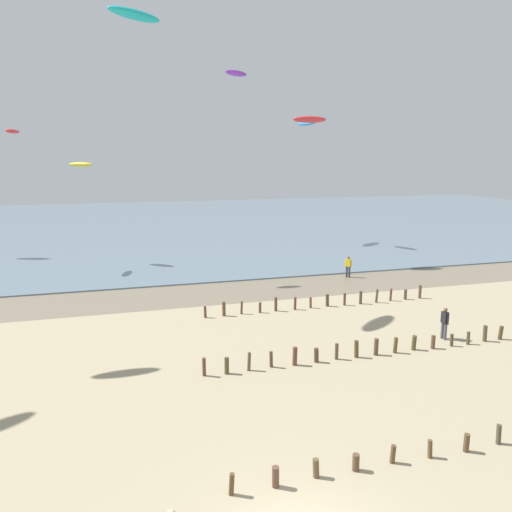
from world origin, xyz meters
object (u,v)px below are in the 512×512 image
at_px(person_by_waterline, 444,322).
at_px(person_left_flank, 348,266).
at_px(kite_aloft_7, 135,15).
at_px(kite_aloft_8, 81,164).
at_px(kite_aloft_9, 236,73).
at_px(kite_aloft_3, 310,120).
at_px(kite_aloft_5, 12,131).
at_px(kite_aloft_4, 307,123).

bearing_deg(person_by_waterline, person_left_flank, 84.64).
bearing_deg(kite_aloft_7, kite_aloft_8, -109.55).
bearing_deg(person_by_waterline, kite_aloft_9, 95.14).
distance_m(kite_aloft_3, kite_aloft_9, 15.19).
relative_size(person_left_flank, kite_aloft_5, 0.82).
relative_size(kite_aloft_5, kite_aloft_8, 0.83).
relative_size(person_by_waterline, kite_aloft_8, 0.68).
bearing_deg(person_by_waterline, kite_aloft_3, 90.06).
xyz_separation_m(person_by_waterline, kite_aloft_8, (-18.84, 25.04, 7.81)).
height_order(person_left_flank, kite_aloft_7, kite_aloft_7).
bearing_deg(kite_aloft_3, kite_aloft_8, -11.30).
bearing_deg(person_by_waterline, kite_aloft_7, 146.23).
relative_size(kite_aloft_7, kite_aloft_8, 1.39).
xyz_separation_m(person_by_waterline, kite_aloft_5, (-23.77, 23.69, 10.47)).
height_order(kite_aloft_5, kite_aloft_8, kite_aloft_5).
height_order(person_left_flank, kite_aloft_5, kite_aloft_5).
bearing_deg(kite_aloft_7, person_left_flank, 158.95).
distance_m(person_by_waterline, kite_aloft_5, 35.16).
relative_size(kite_aloft_5, kite_aloft_7, 0.59).
height_order(person_by_waterline, kite_aloft_8, kite_aloft_8).
bearing_deg(person_left_flank, kite_aloft_5, 158.32).
bearing_deg(kite_aloft_5, kite_aloft_7, 47.71).
bearing_deg(kite_aloft_9, kite_aloft_5, 168.93).
relative_size(kite_aloft_4, kite_aloft_5, 1.31).
xyz_separation_m(person_by_waterline, kite_aloft_7, (-14.55, 9.73, 16.30)).
bearing_deg(person_left_flank, kite_aloft_8, 150.68).
bearing_deg(person_left_flank, kite_aloft_4, 82.14).
distance_m(person_by_waterline, kite_aloft_4, 30.64).
height_order(kite_aloft_5, kite_aloft_7, kite_aloft_7).
bearing_deg(kite_aloft_4, person_left_flank, -28.36).
xyz_separation_m(person_left_flank, kite_aloft_4, (1.98, 14.32, 11.89)).
height_order(kite_aloft_7, kite_aloft_9, kite_aloft_9).
bearing_deg(person_left_flank, kite_aloft_7, -165.82).
xyz_separation_m(person_left_flank, kite_aloft_5, (-25.06, 9.96, 10.47)).
xyz_separation_m(kite_aloft_3, kite_aloft_7, (-14.53, -9.52, 4.76)).
relative_size(kite_aloft_7, kite_aloft_9, 1.08).
relative_size(person_by_waterline, kite_aloft_7, 0.48).
distance_m(kite_aloft_4, kite_aloft_9, 9.59).
xyz_separation_m(person_left_flank, kite_aloft_7, (-15.84, -4.00, 16.30)).
xyz_separation_m(person_by_waterline, person_left_flank, (1.29, 13.73, 0.00)).
bearing_deg(person_left_flank, person_by_waterline, -95.36).
relative_size(person_by_waterline, kite_aloft_4, 0.62).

